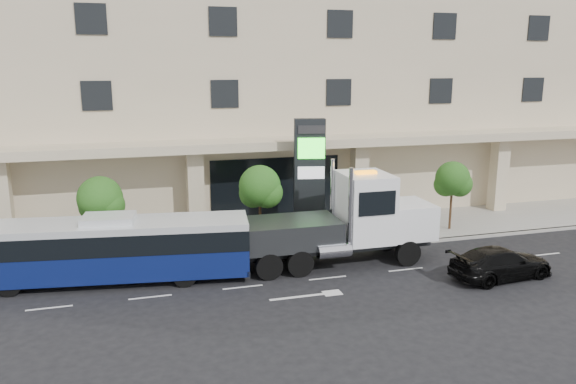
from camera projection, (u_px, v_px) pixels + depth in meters
name	position (u px, v px, depth m)	size (l,w,h in m)	color
ground	(317.00, 267.00, 27.37)	(120.00, 120.00, 0.00)	black
sidewalk	(289.00, 236.00, 32.04)	(120.00, 6.00, 0.15)	gray
curb	(305.00, 253.00, 29.22)	(120.00, 0.30, 0.15)	gray
convention_center	(248.00, 60.00, 39.62)	(60.00, 17.60, 20.00)	#C0B190
tree_left	(101.00, 202.00, 27.38)	(2.27, 2.20, 4.22)	#422B19
tree_mid	(260.00, 189.00, 29.48)	(2.28, 2.20, 4.38)	#422B19
tree_right	(453.00, 181.00, 32.61)	(2.10, 2.00, 4.04)	#422B19
city_bus	(111.00, 248.00, 25.19)	(12.56, 4.23, 3.12)	black
tow_truck	(346.00, 222.00, 27.55)	(11.06, 2.89, 5.04)	#2D3033
black_sedan	(501.00, 263.00, 25.83)	(2.05, 5.03, 1.46)	black
signage_pylon	(309.00, 179.00, 30.69)	(1.75, 0.94, 6.68)	black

